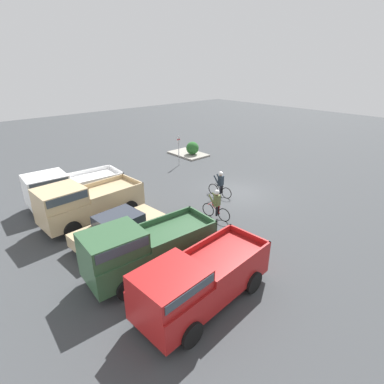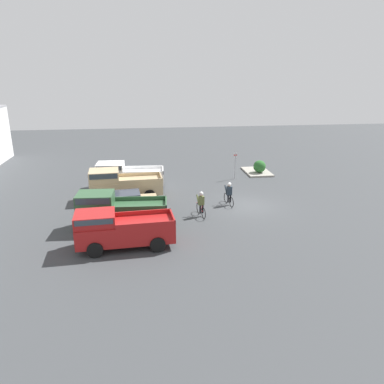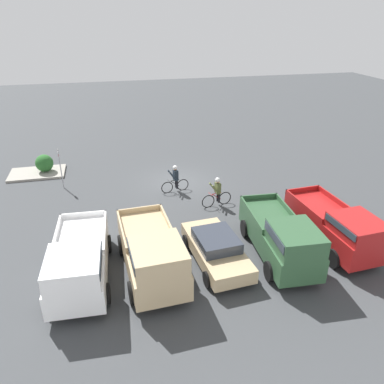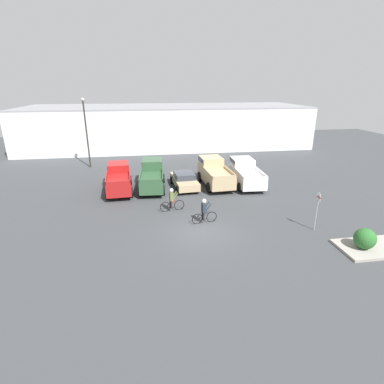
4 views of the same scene
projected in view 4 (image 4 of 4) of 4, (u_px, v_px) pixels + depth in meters
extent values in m
plane|color=#383A3D|center=(202.00, 232.00, 18.55)|extent=(80.00, 80.00, 0.00)
cube|color=silver|center=(167.00, 127.00, 43.94)|extent=(39.55, 12.61, 5.53)
cube|color=gray|center=(166.00, 106.00, 42.97)|extent=(39.55, 12.61, 0.20)
cube|color=maroon|center=(119.00, 181.00, 25.25)|extent=(2.27, 5.37, 1.08)
cube|color=maroon|center=(118.00, 166.00, 26.40)|extent=(1.91, 2.21, 0.65)
cube|color=#333D47|center=(118.00, 165.00, 26.35)|extent=(1.96, 2.05, 0.29)
cube|color=maroon|center=(106.00, 178.00, 23.87)|extent=(0.28, 3.15, 0.25)
cube|color=maroon|center=(130.00, 176.00, 24.24)|extent=(0.28, 3.15, 0.25)
cube|color=maroon|center=(118.00, 183.00, 22.64)|extent=(1.93, 0.21, 0.25)
cylinder|color=black|center=(108.00, 182.00, 26.72)|extent=(0.27, 0.85, 0.84)
cylinder|color=black|center=(130.00, 180.00, 27.11)|extent=(0.27, 0.85, 0.84)
cylinder|color=black|center=(107.00, 194.00, 23.72)|extent=(0.27, 0.85, 0.84)
cylinder|color=black|center=(132.00, 192.00, 24.11)|extent=(0.27, 0.85, 0.84)
cube|color=#2D5133|center=(152.00, 179.00, 25.90)|extent=(2.22, 5.50, 1.05)
cube|color=#2D5133|center=(152.00, 164.00, 27.09)|extent=(1.88, 2.26, 0.83)
cube|color=#333D47|center=(152.00, 162.00, 27.03)|extent=(1.92, 2.09, 0.36)
cube|color=#2D5133|center=(140.00, 176.00, 24.59)|extent=(0.27, 3.24, 0.25)
cube|color=#2D5133|center=(163.00, 175.00, 24.75)|extent=(0.27, 3.24, 0.25)
cube|color=#2D5133|center=(151.00, 181.00, 23.19)|extent=(1.91, 0.19, 0.25)
cylinder|color=black|center=(143.00, 179.00, 27.54)|extent=(0.27, 0.84, 0.83)
cylinder|color=black|center=(163.00, 178.00, 27.71)|extent=(0.27, 0.84, 0.83)
cylinder|color=black|center=(140.00, 191.00, 24.41)|extent=(0.27, 0.84, 0.83)
cylinder|color=black|center=(163.00, 190.00, 24.58)|extent=(0.27, 0.84, 0.83)
cube|color=tan|center=(184.00, 181.00, 26.36)|extent=(2.17, 4.53, 0.60)
cube|color=#2D333D|center=(184.00, 175.00, 26.18)|extent=(1.79, 2.10, 0.47)
cylinder|color=black|center=(172.00, 180.00, 27.53)|extent=(0.23, 0.67, 0.66)
cylinder|color=black|center=(191.00, 179.00, 27.93)|extent=(0.23, 0.67, 0.66)
cylinder|color=black|center=(177.00, 190.00, 24.96)|extent=(0.23, 0.67, 0.66)
cylinder|color=black|center=(198.00, 188.00, 25.36)|extent=(0.23, 0.67, 0.66)
cube|color=tan|center=(215.00, 176.00, 26.67)|extent=(2.39, 5.44, 1.05)
cube|color=tan|center=(211.00, 161.00, 27.82)|extent=(2.04, 2.24, 0.84)
cube|color=#333D47|center=(211.00, 159.00, 27.76)|extent=(2.09, 2.07, 0.37)
cube|color=tan|center=(208.00, 173.00, 25.27)|extent=(0.27, 3.20, 0.25)
cube|color=tan|center=(230.00, 171.00, 25.66)|extent=(0.27, 3.20, 0.25)
cube|color=tan|center=(225.00, 177.00, 24.03)|extent=(2.08, 0.20, 0.25)
cylinder|color=black|center=(200.00, 176.00, 28.15)|extent=(0.27, 0.90, 0.89)
cylinder|color=black|center=(221.00, 175.00, 28.56)|extent=(0.27, 0.90, 0.89)
cylinder|color=black|center=(209.00, 188.00, 25.11)|extent=(0.27, 0.90, 0.89)
cylinder|color=black|center=(232.00, 186.00, 25.51)|extent=(0.27, 0.90, 0.89)
cube|color=white|center=(246.00, 176.00, 26.86)|extent=(2.31, 5.50, 0.97)
cube|color=white|center=(242.00, 162.00, 28.08)|extent=(2.00, 2.25, 0.78)
cube|color=#333D47|center=(242.00, 161.00, 28.02)|extent=(2.05, 2.08, 0.34)
cube|color=white|center=(239.00, 173.00, 25.54)|extent=(0.23, 3.25, 0.25)
cube|color=white|center=(262.00, 173.00, 25.73)|extent=(0.23, 3.25, 0.25)
cube|color=white|center=(256.00, 178.00, 24.15)|extent=(2.06, 0.18, 0.25)
cylinder|color=black|center=(231.00, 176.00, 28.47)|extent=(0.26, 0.80, 0.79)
cylinder|color=black|center=(252.00, 175.00, 28.68)|extent=(0.26, 0.80, 0.79)
cylinder|color=black|center=(240.00, 187.00, 25.34)|extent=(0.26, 0.80, 0.79)
cylinder|color=black|center=(263.00, 186.00, 25.54)|extent=(0.26, 0.80, 0.79)
torus|color=black|center=(212.00, 217.00, 19.81)|extent=(0.74, 0.18, 0.74)
torus|color=black|center=(197.00, 219.00, 19.51)|extent=(0.74, 0.18, 0.74)
cylinder|color=black|center=(204.00, 215.00, 19.60)|extent=(0.52, 0.13, 0.39)
cylinder|color=black|center=(205.00, 212.00, 19.53)|extent=(0.55, 0.13, 0.04)
cylinder|color=black|center=(202.00, 216.00, 19.55)|extent=(0.04, 0.04, 0.36)
cylinder|color=black|center=(210.00, 211.00, 19.63)|extent=(0.10, 0.46, 0.02)
cylinder|color=black|center=(203.00, 216.00, 19.66)|extent=(0.14, 0.14, 0.55)
cylinder|color=black|center=(204.00, 217.00, 19.50)|extent=(0.14, 0.14, 0.55)
cube|color=#1E2833|center=(204.00, 208.00, 19.40)|extent=(0.30, 0.40, 0.62)
cylinder|color=#1E2833|center=(206.00, 207.00, 19.61)|extent=(0.51, 0.18, 0.67)
cylinder|color=#1E2833|center=(208.00, 208.00, 19.31)|extent=(0.51, 0.18, 0.67)
sphere|color=tan|center=(204.00, 202.00, 19.27)|extent=(0.23, 0.23, 0.23)
sphere|color=silver|center=(204.00, 201.00, 19.25)|extent=(0.26, 0.26, 0.26)
torus|color=black|center=(179.00, 205.00, 21.71)|extent=(0.77, 0.18, 0.77)
torus|color=black|center=(165.00, 207.00, 21.40)|extent=(0.77, 0.18, 0.77)
cylinder|color=maroon|center=(172.00, 204.00, 21.49)|extent=(0.54, 0.13, 0.41)
cylinder|color=maroon|center=(172.00, 201.00, 21.42)|extent=(0.57, 0.13, 0.04)
cylinder|color=maroon|center=(170.00, 204.00, 21.43)|extent=(0.04, 0.04, 0.38)
cylinder|color=maroon|center=(177.00, 200.00, 21.52)|extent=(0.10, 0.46, 0.02)
cylinder|color=black|center=(170.00, 204.00, 21.55)|extent=(0.14, 0.14, 0.57)
cylinder|color=black|center=(171.00, 205.00, 21.39)|extent=(0.14, 0.14, 0.57)
cube|color=#5B6638|center=(171.00, 197.00, 21.29)|extent=(0.30, 0.40, 0.59)
cylinder|color=#5B6638|center=(174.00, 195.00, 21.51)|extent=(0.52, 0.18, 0.64)
cylinder|color=#5B6638|center=(175.00, 197.00, 21.20)|extent=(0.52, 0.18, 0.64)
sphere|color=tan|center=(172.00, 191.00, 21.16)|extent=(0.25, 0.25, 0.25)
sphere|color=silver|center=(172.00, 190.00, 21.14)|extent=(0.27, 0.27, 0.27)
cylinder|color=#9E9EA3|center=(317.00, 212.00, 18.37)|extent=(0.06, 0.06, 2.51)
cube|color=white|center=(319.00, 197.00, 18.06)|extent=(0.04, 0.30, 0.45)
cube|color=red|center=(319.00, 197.00, 18.06)|extent=(0.04, 0.30, 0.10)
cylinder|color=#2D2823|center=(87.00, 135.00, 31.83)|extent=(0.16, 0.16, 7.02)
sphere|color=#B2B2A8|center=(83.00, 100.00, 30.59)|extent=(0.36, 0.36, 0.36)
cube|color=gray|center=(371.00, 248.00, 16.58)|extent=(3.54, 2.27, 0.15)
sphere|color=#286028|center=(365.00, 239.00, 16.23)|extent=(1.15, 1.15, 1.15)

